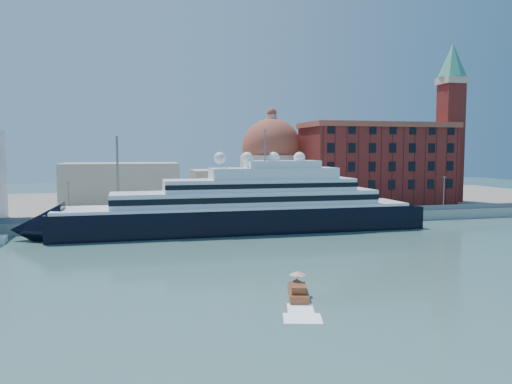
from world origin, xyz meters
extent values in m
plane|color=#355C54|center=(0.00, 0.00, 0.00)|extent=(400.00, 400.00, 0.00)
cube|color=gray|center=(0.00, 34.00, 1.25)|extent=(180.00, 10.00, 2.50)
cube|color=slate|center=(0.00, 75.00, 1.00)|extent=(260.00, 72.00, 2.00)
cube|color=slate|center=(0.00, 29.50, 3.10)|extent=(180.00, 0.10, 1.20)
cube|color=black|center=(4.88, 23.00, 2.14)|extent=(75.94, 11.68, 6.33)
cone|color=black|center=(-35.04, 23.00, 2.14)|extent=(9.74, 11.68, 11.68)
cube|color=black|center=(42.84, 23.00, 1.95)|extent=(5.84, 10.71, 5.84)
cube|color=white|center=(4.88, 23.00, 5.55)|extent=(73.99, 11.88, 0.58)
cube|color=white|center=(6.82, 23.00, 7.30)|extent=(56.46, 9.74, 2.92)
cube|color=black|center=(6.82, 18.13, 7.30)|extent=(56.46, 0.15, 1.17)
cube|color=white|center=(9.74, 23.00, 10.03)|extent=(40.89, 8.76, 2.53)
cube|color=white|center=(12.66, 23.00, 12.46)|extent=(27.26, 7.79, 2.34)
cube|color=white|center=(14.61, 23.00, 14.41)|extent=(15.58, 6.81, 1.56)
cylinder|color=slate|center=(10.72, 23.00, 18.50)|extent=(0.29, 0.29, 6.81)
sphere|color=white|center=(0.98, 23.00, 15.77)|extent=(2.53, 2.53, 2.53)
sphere|color=white|center=(6.82, 23.00, 15.77)|extent=(2.53, 2.53, 2.53)
sphere|color=white|center=(12.66, 23.00, 15.77)|extent=(2.53, 2.53, 2.53)
sphere|color=white|center=(18.51, 23.00, 15.77)|extent=(2.53, 2.53, 2.53)
cube|color=brown|center=(2.07, -24.99, 0.38)|extent=(3.85, 6.95, 1.10)
cube|color=brown|center=(1.79, -26.06, 1.32)|extent=(2.42, 3.11, 0.88)
cylinder|color=slate|center=(2.22, -24.46, 1.76)|extent=(0.07, 0.07, 1.76)
cone|color=red|center=(2.22, -24.46, 2.75)|extent=(1.98, 1.98, 0.44)
cube|color=maroon|center=(52.00, 52.00, 13.00)|extent=(42.00, 18.00, 22.00)
cube|color=#984431|center=(52.00, 52.00, 24.50)|extent=(43.00, 19.00, 1.50)
cube|color=maroon|center=(76.00, 52.00, 19.50)|extent=(6.00, 6.00, 35.00)
cube|color=beige|center=(76.00, 52.00, 38.00)|extent=(7.00, 7.00, 2.00)
cone|color=#45987B|center=(76.00, 52.00, 44.00)|extent=(8.40, 8.40, 10.00)
cylinder|color=beige|center=(22.00, 58.00, 9.00)|extent=(18.00, 18.00, 14.00)
sphere|color=#984431|center=(22.00, 58.00, 18.00)|extent=(17.00, 17.00, 17.00)
cylinder|color=beige|center=(22.00, 58.00, 26.00)|extent=(3.00, 3.00, 3.00)
cube|color=beige|center=(8.00, 56.00, 7.00)|extent=(18.00, 14.00, 10.00)
cube|color=beige|center=(-20.00, 58.00, 8.00)|extent=(30.00, 16.00, 12.00)
cylinder|color=slate|center=(-30.00, 31.00, 6.50)|extent=(0.24, 0.24, 8.00)
cube|color=slate|center=(-30.00, 31.00, 10.60)|extent=(0.80, 0.30, 0.25)
cylinder|color=slate|center=(0.00, 31.00, 6.50)|extent=(0.24, 0.24, 8.00)
cube|color=slate|center=(0.00, 31.00, 10.60)|extent=(0.80, 0.30, 0.25)
cylinder|color=slate|center=(30.00, 31.00, 6.50)|extent=(0.24, 0.24, 8.00)
cube|color=slate|center=(30.00, 31.00, 10.60)|extent=(0.80, 0.30, 0.25)
cylinder|color=slate|center=(60.00, 31.00, 6.50)|extent=(0.24, 0.24, 8.00)
cube|color=slate|center=(60.00, 31.00, 10.60)|extent=(0.80, 0.30, 0.25)
cylinder|color=slate|center=(-20.00, 33.00, 11.50)|extent=(0.50, 0.50, 18.00)
camera|label=1|loc=(-16.68, -80.17, 17.39)|focal=35.00mm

